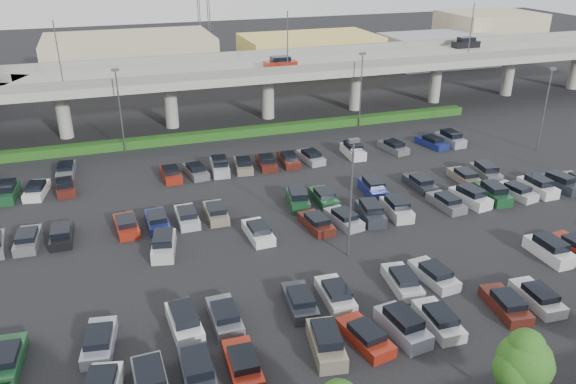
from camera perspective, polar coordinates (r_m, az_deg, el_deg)
The scene contains 7 objects.
ground at distance 53.95m, azimuth 2.64°, elevation -2.33°, with size 280.00×280.00×0.00m, color black.
overpass at distance 80.67m, azimuth -5.71°, elevation 11.91°, with size 150.00×13.00×15.80m.
hedge at distance 75.84m, azimuth -4.16°, elevation 6.12°, with size 66.00×1.60×1.10m, color #194113.
tree_row at distance 33.19m, azimuth 21.31°, elevation -16.23°, with size 65.07×3.66×5.94m.
parked_cars at distance 50.33m, azimuth 3.55°, elevation -3.64°, with size 62.84×41.60×1.67m.
light_poles at distance 51.98m, azimuth -2.28°, elevation 4.11°, with size 66.90×48.38×10.30m.
distant_buildings at distance 112.69m, azimuth -2.85°, elevation 13.88°, with size 138.00×24.00×9.00m.
Camera 1 is at (-17.66, -44.85, 24.23)m, focal length 35.00 mm.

